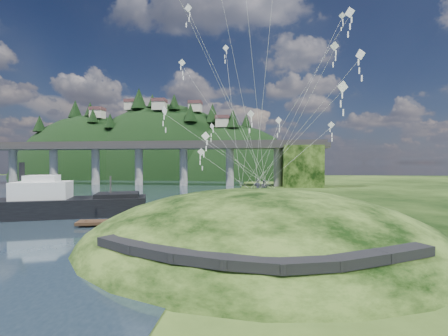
# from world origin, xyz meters

# --- Properties ---
(ground) EXTENTS (320.00, 320.00, 0.00)m
(ground) POSITION_xyz_m (0.00, 0.00, 0.00)
(ground) COLOR black
(ground) RESTS_ON ground
(grass_hill) EXTENTS (36.00, 32.00, 13.00)m
(grass_hill) POSITION_xyz_m (8.00, 2.00, -1.50)
(grass_hill) COLOR black
(grass_hill) RESTS_ON ground
(footpath) EXTENTS (22.29, 5.84, 0.83)m
(footpath) POSITION_xyz_m (7.46, -9.74, 2.08)
(footpath) COLOR black
(footpath) RESTS_ON ground
(bridge) EXTENTS (160.00, 11.00, 15.00)m
(bridge) POSITION_xyz_m (-26.46, 70.07, 9.70)
(bridge) COLOR #2D2B2B
(bridge) RESTS_ON ground
(far_ridge) EXTENTS (153.00, 70.00, 94.50)m
(far_ridge) POSITION_xyz_m (-43.58, 122.17, -7.44)
(far_ridge) COLOR black
(far_ridge) RESTS_ON ground
(work_barge) EXTENTS (22.57, 13.16, 7.65)m
(work_barge) POSITION_xyz_m (-19.51, 11.73, 1.92)
(work_barge) COLOR black
(work_barge) RESTS_ON ground
(wooden_dock) EXTENTS (14.22, 5.74, 1.01)m
(wooden_dock) POSITION_xyz_m (-6.71, 7.45, 0.44)
(wooden_dock) COLOR #321F14
(wooden_dock) RESTS_ON ground
(kite_flyers) EXTENTS (1.60, 1.61, 1.93)m
(kite_flyers) POSITION_xyz_m (8.21, 4.59, 5.79)
(kite_flyers) COLOR #282A36
(kite_flyers) RESTS_ON ground
(kite_swarm) EXTENTS (19.80, 16.62, 19.47)m
(kite_swarm) POSITION_xyz_m (7.44, 1.22, 17.10)
(kite_swarm) COLOR silver
(kite_swarm) RESTS_ON ground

